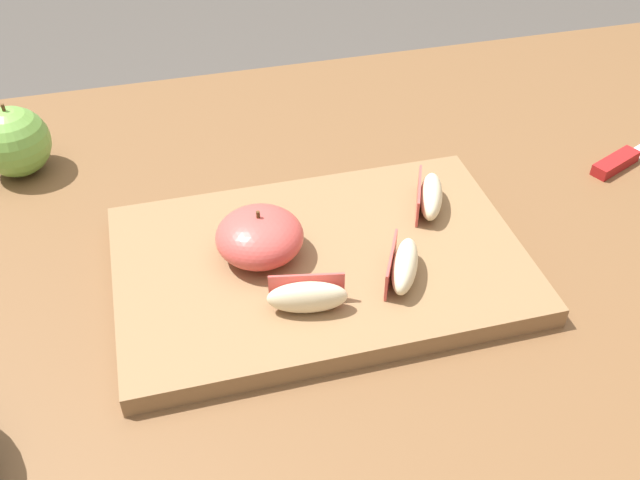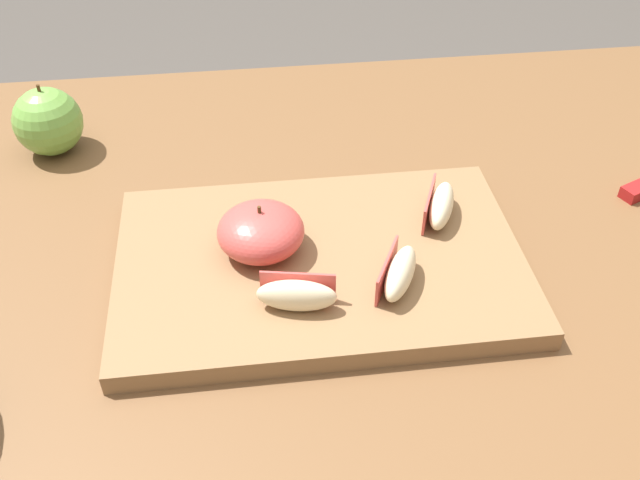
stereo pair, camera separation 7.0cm
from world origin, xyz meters
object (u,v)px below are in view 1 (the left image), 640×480
cutting_board (320,263)px  apple_wedge_near_knife (430,196)px  apple_wedge_right (404,266)px  paring_knife (622,160)px  apple_wedge_front (307,296)px  apple_half_skin_up (260,237)px  whole_apple_granny_green (14,142)px

cutting_board → apple_wedge_near_knife: bearing=18.5°
apple_wedge_near_knife → apple_wedge_right: 0.12m
apple_wedge_right → paring_knife: (0.33, 0.14, -0.03)m
apple_wedge_front → paring_knife: size_ratio=0.49×
apple_wedge_right → apple_wedge_front: bearing=-170.3°
apple_wedge_near_knife → paring_knife: bearing=10.3°
apple_wedge_near_knife → apple_wedge_right: bearing=-123.7°
apple_half_skin_up → whole_apple_granny_green: (-0.24, 0.25, -0.00)m
apple_half_skin_up → apple_wedge_near_knife: bearing=8.9°
cutting_board → apple_wedge_right: bearing=-37.3°
apple_wedge_front → whole_apple_granny_green: size_ratio=0.84×
apple_wedge_near_knife → paring_knife: (0.27, 0.05, -0.03)m
cutting_board → apple_wedge_right: size_ratio=5.29×
apple_wedge_right → paring_knife: 0.37m
apple_wedge_near_knife → whole_apple_granny_green: (-0.43, 0.22, 0.00)m
apple_wedge_right → paring_knife: size_ratio=0.49×
apple_wedge_front → apple_wedge_right: size_ratio=1.00×
paring_knife → whole_apple_granny_green: bearing=166.6°
paring_knife → cutting_board: bearing=-167.0°
apple_half_skin_up → paring_knife: size_ratio=0.56×
apple_wedge_front → whole_apple_granny_green: (-0.27, 0.33, 0.00)m
cutting_board → apple_half_skin_up: 0.07m
apple_wedge_right → whole_apple_granny_green: 0.48m
apple_wedge_front → apple_wedge_near_knife: bearing=34.8°
apple_half_skin_up → apple_wedge_right: size_ratio=1.13×
apple_wedge_near_knife → apple_wedge_right: same height
apple_half_skin_up → apple_wedge_right: bearing=-28.0°
apple_half_skin_up → apple_wedge_front: apple_half_skin_up is taller
cutting_board → apple_wedge_near_knife: 0.14m
apple_wedge_near_knife → apple_wedge_right: size_ratio=1.01×
apple_wedge_near_knife → paring_knife: 0.28m
cutting_board → apple_wedge_front: bearing=-113.5°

